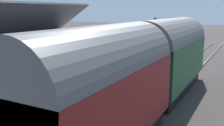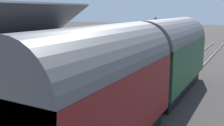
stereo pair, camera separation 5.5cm
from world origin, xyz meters
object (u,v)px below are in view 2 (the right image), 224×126
object	(u,v)px
planter_bench_right	(127,49)
planter_under_sign	(168,45)
train	(146,66)
planter_corner_building	(93,77)
planter_edge_far	(145,44)
planter_edge_near	(143,52)
station_sign_board	(151,45)
lamp_post_platform	(155,29)
station_building	(23,56)
bench_platform_end	(154,47)
planter_by_door	(159,45)
bench_by_lamp	(125,59)

from	to	relation	value
planter_bench_right	planter_under_sign	bearing A→B (deg)	-38.56
train	planter_corner_building	bearing A→B (deg)	85.95
planter_edge_far	planter_edge_near	world-z (taller)	planter_edge_far
planter_edge_near	station_sign_board	xyz separation A→B (m)	(-1.66, -1.34, 0.88)
lamp_post_platform	station_sign_board	distance (m)	1.50
planter_under_sign	planter_corner_building	bearing A→B (deg)	179.78
station_building	planter_under_sign	xyz separation A→B (m)	(15.50, -3.29, -1.01)
bench_platform_end	planter_by_door	distance (m)	1.43
planter_edge_far	planter_under_sign	xyz separation A→B (m)	(-0.82, -2.74, 0.11)
planter_corner_building	station_sign_board	bearing A→B (deg)	-2.56
planter_edge_near	planter_edge_far	bearing A→B (deg)	19.13
planter_edge_near	bench_platform_end	bearing A→B (deg)	-8.02
planter_bench_right	lamp_post_platform	xyz separation A→B (m)	(-1.27, -3.07, 1.96)
planter_bench_right	station_sign_board	bearing A→B (deg)	-125.56
lamp_post_platform	planter_corner_building	bearing A→B (deg)	177.97
planter_by_door	train	bearing A→B (deg)	-164.40
planter_edge_near	bench_by_lamp	bearing A→B (deg)	-173.82
planter_bench_right	planter_corner_building	xyz separation A→B (m)	(-10.18, -2.75, -0.08)
lamp_post_platform	planter_under_sign	bearing A→B (deg)	3.15
train	bench_platform_end	distance (m)	12.39
bench_by_lamp	planter_bench_right	world-z (taller)	bench_by_lamp
bench_by_lamp	planter_corner_building	distance (m)	4.87
planter_by_door	bench_by_lamp	bearing A→B (deg)	-178.91
planter_edge_far	planter_under_sign	bearing A→B (deg)	-106.71
bench_platform_end	bench_by_lamp	bearing A→B (deg)	-177.94
train	station_sign_board	bearing A→B (deg)	18.32
station_building	lamp_post_platform	xyz separation A→B (m)	(10.71, -3.56, 0.86)
station_sign_board	planter_by_door	bearing A→B (deg)	11.02
planter_by_door	planter_bench_right	xyz separation A→B (m)	(-2.82, 2.13, -0.10)
train	bench_platform_end	xyz separation A→B (m)	(11.78, 3.77, -0.80)
planter_under_sign	station_building	bearing A→B (deg)	168.00
planter_edge_near	lamp_post_platform	distance (m)	2.52
bench_by_lamp	planter_edge_near	bearing A→B (deg)	6.18
bench_platform_end	planter_by_door	size ratio (longest dim) A/B	1.59
station_building	planter_bench_right	size ratio (longest dim) A/B	7.61
bench_platform_end	planter_corner_building	distance (m)	11.58
station_building	bench_by_lamp	size ratio (longest dim) A/B	4.18
station_building	station_sign_board	bearing A→B (deg)	-20.24
planter_bench_right	lamp_post_platform	size ratio (longest dim) A/B	0.23
bench_by_lamp	planter_edge_near	xyz separation A→B (m)	(4.77, 0.52, -0.17)
planter_bench_right	planter_corner_building	bearing A→B (deg)	-164.87
train	lamp_post_platform	size ratio (longest dim) A/B	4.76
planter_edge_far	planter_bench_right	size ratio (longest dim) A/B	0.94
planter_corner_building	bench_by_lamp	bearing A→B (deg)	5.56
planter_under_sign	train	bearing A→B (deg)	-167.79
planter_corner_building	station_building	bearing A→B (deg)	119.10
station_building	bench_by_lamp	xyz separation A→B (m)	(6.64, -2.77, -1.01)
planter_under_sign	planter_edge_near	bearing A→B (deg)	165.71
planter_corner_building	lamp_post_platform	distance (m)	9.14
planter_edge_far	planter_corner_building	bearing A→B (deg)	-169.51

